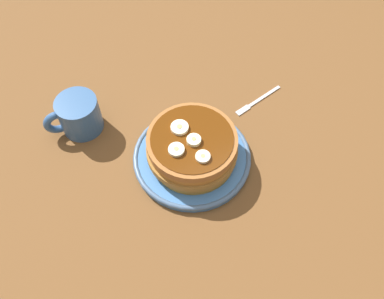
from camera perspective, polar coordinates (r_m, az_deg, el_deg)
The scene contains 9 objects.
ground_plane at distance 84.53cm, azimuth -0.00°, elevation -1.98°, with size 140.00×140.00×3.00cm, color brown.
plate at distance 82.42cm, azimuth -0.00°, elevation -1.10°, with size 23.90×23.90×1.80cm.
pancake_stack at distance 79.22cm, azimuth -0.02°, elevation 0.29°, with size 18.06×18.07×6.40cm.
banana_slice_0 at distance 75.85cm, azimuth -0.00°, elevation 1.21°, with size 2.76×2.76×1.01cm.
banana_slice_1 at distance 77.72cm, azimuth -1.75°, elevation 3.08°, with size 3.46×3.46×0.89cm.
banana_slice_2 at distance 74.08cm, azimuth 1.53°, elevation -1.03°, with size 2.78×2.78×0.83cm.
banana_slice_3 at distance 74.88cm, azimuth -2.21°, elevation -0.05°, with size 3.05×3.05×0.90cm.
coffee_mug at distance 87.92cm, azimuth -15.75°, elevation 4.68°, with size 11.92×8.69×7.97cm.
fork at distance 93.05cm, azimuth 8.97°, elevation 6.68°, with size 12.87×3.98×0.50cm.
Camera 1 is at (18.06, 39.52, 71.00)cm, focal length 38.00 mm.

